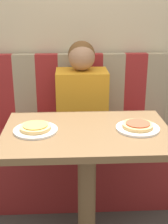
{
  "coord_description": "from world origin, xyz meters",
  "views": [
    {
      "loc": [
        -0.09,
        -1.48,
        1.4
      ],
      "look_at": [
        0.0,
        0.31,
        0.76
      ],
      "focal_mm": 50.0,
      "sensor_mm": 36.0,
      "label": 1
    }
  ],
  "objects_px": {
    "person": "(82,95)",
    "pizza_left": "(35,127)",
    "pizza_right": "(138,125)",
    "plate_right": "(138,128)",
    "plate_left": "(36,130)"
  },
  "relations": [
    {
      "from": "person",
      "to": "pizza_left",
      "type": "height_order",
      "value": "person"
    },
    {
      "from": "pizza_left",
      "to": "pizza_right",
      "type": "distance_m",
      "value": 0.53
    },
    {
      "from": "plate_right",
      "to": "pizza_left",
      "type": "height_order",
      "value": "pizza_left"
    },
    {
      "from": "plate_right",
      "to": "pizza_left",
      "type": "xyz_separation_m",
      "value": [
        -0.53,
        0.0,
        0.02
      ]
    },
    {
      "from": "plate_right",
      "to": "pizza_left",
      "type": "bearing_deg",
      "value": 180.0
    },
    {
      "from": "plate_left",
      "to": "plate_right",
      "type": "distance_m",
      "value": 0.53
    },
    {
      "from": "plate_left",
      "to": "pizza_left",
      "type": "bearing_deg",
      "value": 0.0
    },
    {
      "from": "plate_left",
      "to": "pizza_right",
      "type": "bearing_deg",
      "value": 0.0
    },
    {
      "from": "plate_left",
      "to": "pizza_left",
      "type": "xyz_separation_m",
      "value": [
        0.0,
        0.0,
        0.02
      ]
    },
    {
      "from": "pizza_right",
      "to": "pizza_left",
      "type": "bearing_deg",
      "value": 180.0
    },
    {
      "from": "person",
      "to": "plate_right",
      "type": "bearing_deg",
      "value": -66.97
    },
    {
      "from": "plate_left",
      "to": "pizza_left",
      "type": "height_order",
      "value": "pizza_left"
    },
    {
      "from": "person",
      "to": "plate_left",
      "type": "distance_m",
      "value": 0.68
    },
    {
      "from": "pizza_left",
      "to": "pizza_right",
      "type": "xyz_separation_m",
      "value": [
        0.53,
        0.0,
        0.0
      ]
    },
    {
      "from": "plate_left",
      "to": "pizza_left",
      "type": "distance_m",
      "value": 0.02
    }
  ]
}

